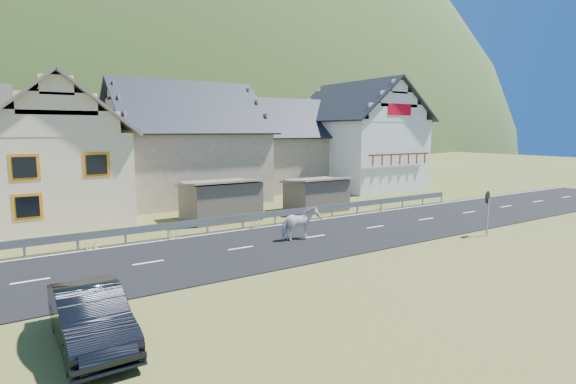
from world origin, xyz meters
TOP-DOWN VIEW (x-y plane):
  - ground at (0.00, 0.00)m, footprint 160.00×160.00m
  - road at (0.00, 0.00)m, footprint 60.00×7.00m
  - lane_markings at (0.00, 0.00)m, footprint 60.00×6.60m
  - guardrail at (-0.00, 3.68)m, footprint 28.10×0.09m
  - shed_left at (-2.00, 6.50)m, footprint 4.30×3.30m
  - shed_right at (4.50, 6.00)m, footprint 3.80×2.90m
  - house_cream at (-10.00, 12.00)m, footprint 7.80×9.80m
  - house_stone_a at (-1.00, 15.00)m, footprint 10.80×9.80m
  - house_stone_b at (9.00, 17.00)m, footprint 9.80×8.80m
  - house_white at (15.00, 14.00)m, footprint 8.80×10.80m
  - mountain at (5.00, 180.00)m, footprint 440.00×280.00m
  - horse at (-0.97, -0.13)m, footprint 0.86×1.83m
  - car at (-11.01, -5.95)m, footprint 1.53×4.27m
  - traffic_mirror at (7.28, -4.29)m, footprint 0.60×0.24m

SIDE VIEW (x-z plane):
  - mountain at x=5.00m, z-range -150.00..110.00m
  - ground at x=0.00m, z-range 0.00..0.00m
  - road at x=0.00m, z-range 0.00..0.04m
  - lane_markings at x=0.00m, z-range 0.04..0.05m
  - guardrail at x=0.00m, z-range 0.19..0.94m
  - car at x=-11.01m, z-range 0.00..1.40m
  - horse at x=-0.97m, z-range 0.04..1.57m
  - shed_right at x=4.50m, z-range -0.10..2.10m
  - shed_left at x=-2.00m, z-range -0.10..2.30m
  - traffic_mirror at x=7.28m, z-range 0.52..2.74m
  - house_stone_b at x=9.00m, z-range 0.19..8.29m
  - house_cream at x=-10.00m, z-range 0.21..8.51m
  - house_stone_a at x=-1.00m, z-range 0.18..9.08m
  - house_white at x=15.00m, z-range 0.21..9.91m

